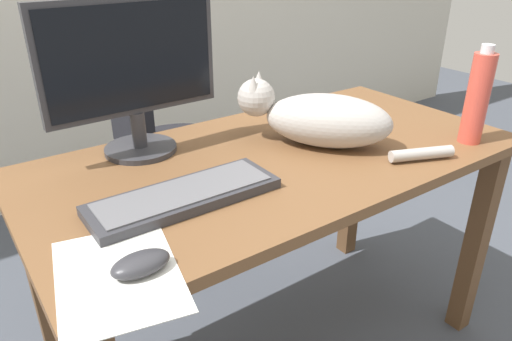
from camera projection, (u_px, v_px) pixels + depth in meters
name	position (u px, v px, depth m)	size (l,w,h in m)	color
desk	(278.00, 189.00, 1.38)	(1.38, 0.70, 0.74)	brown
office_chair	(169.00, 171.00, 2.01)	(0.48, 0.48, 0.93)	black
monitor	(132.00, 72.00, 1.24)	(0.48, 0.20, 0.41)	#333338
keyboard	(184.00, 196.00, 1.08)	(0.44, 0.15, 0.03)	#333338
cat	(320.00, 118.00, 1.35)	(0.41, 0.50, 0.20)	#B2ADA8
computer_mouse	(141.00, 264.00, 0.85)	(0.11, 0.06, 0.04)	#333338
paper_sheet	(118.00, 275.00, 0.85)	(0.21, 0.30, 0.00)	white
water_bottle	(477.00, 98.00, 1.35)	(0.06, 0.06, 0.28)	#D84C3D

